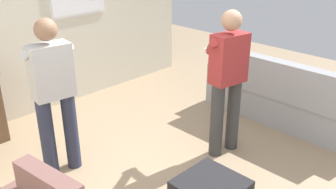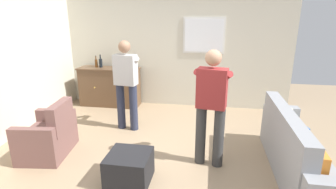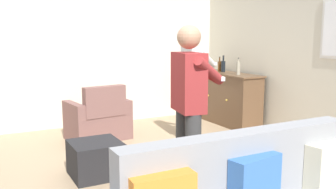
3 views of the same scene
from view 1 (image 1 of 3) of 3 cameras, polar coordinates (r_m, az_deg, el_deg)
The scene contains 5 objects.
ground at distance 4.02m, azimuth 1.31°, elevation -13.26°, with size 10.40×10.40×0.00m, color #9E8466.
wall_back_with_window at distance 5.50m, azimuth -19.45°, elevation 11.73°, with size 5.20×0.15×2.80m.
couch at distance 5.24m, azimuth 17.09°, elevation -0.64°, with size 0.57×2.26×0.92m.
person_standing_left at distance 3.94m, azimuth -17.07°, elevation 0.49°, with size 0.55×0.50×1.68m.
person_standing_right at distance 4.19m, azimuth 8.99°, elevation 2.65°, with size 0.55×0.50×1.68m.
Camera 1 is at (-2.35, -2.20, 2.41)m, focal length 40.00 mm.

